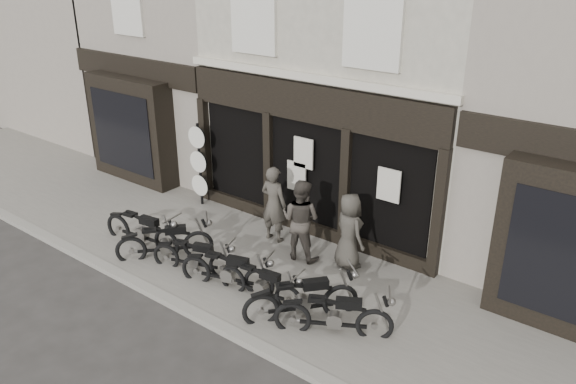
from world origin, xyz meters
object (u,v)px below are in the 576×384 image
Objects in this scene: motorcycle_4 at (261,287)px; man_centre at (301,220)px; motorcycle_5 at (303,302)px; man_left at (274,204)px; advert_sign_post at (199,168)px; motorcycle_1 at (166,245)px; motorcycle_2 at (195,260)px; motorcycle_0 at (143,233)px; motorcycle_6 at (335,319)px; motorcycle_3 at (228,274)px; man_right at (349,231)px.

man_centre is (-0.37, 1.85, 0.70)m from motorcycle_4.
man_left reaches higher than motorcycle_5.
man_left is at bearing -8.49° from advert_sign_post.
man_centre reaches higher than motorcycle_1.
man_left is at bearing 8.44° from motorcycle_1.
motorcycle_2 is at bearing 75.28° from man_left.
motorcycle_0 reaches higher than motorcycle_6.
motorcycle_2 is at bearing -49.69° from motorcycle_1.
man_centre is at bearing 160.65° from man_left.
motorcycle_3 is (2.89, -0.09, -0.03)m from motorcycle_0.
motorcycle_1 is 0.95× the size of man_left.
man_centre is at bearing 33.27° from motorcycle_2.
motorcycle_6 is 2.97m from man_centre.
motorcycle_3 is 2.40m from man_left.
man_centre reaches higher than motorcycle_4.
motorcycle_6 is at bearing -48.27° from motorcycle_1.
motorcycle_3 is 2.66m from motorcycle_6.
motorcycle_3 is 1.10× the size of motorcycle_5.
motorcycle_0 is 1.20× the size of motorcycle_5.
motorcycle_3 is 1.04× the size of motorcycle_4.
motorcycle_0 is at bearing 130.27° from motorcycle_5.
motorcycle_6 reaches higher than motorcycle_3.
motorcycle_0 is at bearing 173.79° from motorcycle_4.
motorcycle_1 is 0.95× the size of man_centre.
man_centre is at bearing 59.15° from motorcycle_3.
motorcycle_0 is at bearing 159.48° from motorcycle_2.
motorcycle_5 is 2.41m from man_centre.
motorcycle_3 is at bearing -37.83° from advert_sign_post.
motorcycle_4 is (1.87, 0.06, -0.00)m from motorcycle_2.
man_right is (-0.32, 2.17, 0.56)m from motorcycle_5.
man_right is (1.09, 0.33, -0.08)m from man_centre.
motorcycle_5 is 6.00m from advert_sign_post.
man_left reaches higher than motorcycle_2.
advert_sign_post is at bearing 143.52° from motorcycle_4.
man_centre reaches higher than motorcycle_2.
motorcycle_2 is 1.03m from motorcycle_3.
man_centre reaches higher than man_left.
advert_sign_post reaches higher than motorcycle_6.
man_right is at bearing -16.34° from motorcycle_1.
motorcycle_5 is 2.27m from man_right.
motorcycle_4 is 1.00× the size of motorcycle_6.
motorcycle_1 is at bearing 53.73° from man_left.
motorcycle_1 is at bearing 150.27° from motorcycle_6.
motorcycle_5 is 3.32m from man_left.
motorcycle_4 is at bearing 120.22° from man_left.
motorcycle_2 is 0.97× the size of motorcycle_6.
motorcycle_4 is 1.04m from motorcycle_5.
man_left is 1.08m from man_centre.
man_left reaches higher than man_right.
man_centre is 1.09× the size of man_right.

